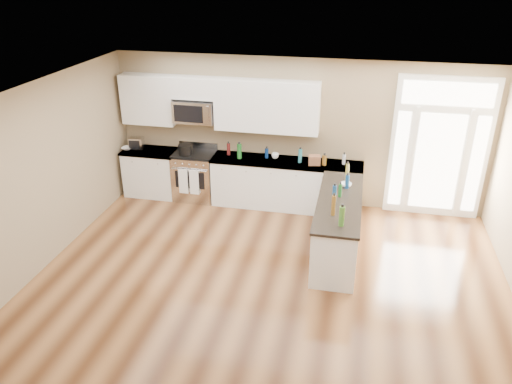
% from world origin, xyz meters
% --- Properties ---
extents(ground, '(8.00, 8.00, 0.00)m').
position_xyz_m(ground, '(0.00, 0.00, 0.00)').
color(ground, '#462713').
extents(room_shell, '(8.00, 8.00, 8.00)m').
position_xyz_m(room_shell, '(0.00, 0.00, 1.71)').
color(room_shell, '#8A7757').
rests_on(room_shell, ground).
extents(back_cabinet_left, '(1.10, 0.66, 0.94)m').
position_xyz_m(back_cabinet_left, '(-2.87, 3.69, 0.44)').
color(back_cabinet_left, white).
rests_on(back_cabinet_left, ground).
extents(back_cabinet_right, '(2.85, 0.66, 0.94)m').
position_xyz_m(back_cabinet_right, '(-0.16, 3.69, 0.44)').
color(back_cabinet_right, white).
rests_on(back_cabinet_right, ground).
extents(peninsula_cabinet, '(0.69, 2.32, 0.94)m').
position_xyz_m(peninsula_cabinet, '(0.93, 2.24, 0.43)').
color(peninsula_cabinet, white).
rests_on(peninsula_cabinet, ground).
extents(upper_cabinet_left, '(1.04, 0.33, 0.95)m').
position_xyz_m(upper_cabinet_left, '(-2.88, 3.83, 1.93)').
color(upper_cabinet_left, white).
rests_on(upper_cabinet_left, room_shell).
extents(upper_cabinet_right, '(1.94, 0.33, 0.95)m').
position_xyz_m(upper_cabinet_right, '(-0.57, 3.83, 1.93)').
color(upper_cabinet_right, white).
rests_on(upper_cabinet_right, room_shell).
extents(upper_cabinet_short, '(0.82, 0.33, 0.40)m').
position_xyz_m(upper_cabinet_short, '(-1.95, 3.83, 2.20)').
color(upper_cabinet_short, white).
rests_on(upper_cabinet_short, room_shell).
extents(microwave, '(0.78, 0.41, 0.42)m').
position_xyz_m(microwave, '(-1.95, 3.80, 1.76)').
color(microwave, silver).
rests_on(microwave, room_shell).
extents(entry_door, '(1.70, 0.10, 2.60)m').
position_xyz_m(entry_door, '(2.55, 3.95, 1.30)').
color(entry_door, white).
rests_on(entry_door, ground).
extents(kitchen_range, '(0.79, 0.70, 1.08)m').
position_xyz_m(kitchen_range, '(-1.97, 3.69, 0.48)').
color(kitchen_range, silver).
rests_on(kitchen_range, ground).
extents(stockpot, '(0.34, 0.34, 0.21)m').
position_xyz_m(stockpot, '(-2.11, 3.60, 1.05)').
color(stockpot, black).
rests_on(stockpot, kitchen_range).
extents(toaster_oven, '(0.29, 0.25, 0.23)m').
position_xyz_m(toaster_oven, '(-3.17, 3.73, 1.05)').
color(toaster_oven, silver).
rests_on(toaster_oven, back_cabinet_left).
extents(cardboard_box, '(0.23, 0.19, 0.17)m').
position_xyz_m(cardboard_box, '(0.37, 3.63, 1.03)').
color(cardboard_box, brown).
rests_on(cardboard_box, back_cabinet_right).
extents(bowl_left, '(0.22, 0.22, 0.05)m').
position_xyz_m(bowl_left, '(-3.35, 3.64, 0.96)').
color(bowl_left, white).
rests_on(bowl_left, back_cabinet_left).
extents(bowl_peninsula, '(0.20, 0.20, 0.06)m').
position_xyz_m(bowl_peninsula, '(0.99, 2.77, 0.97)').
color(bowl_peninsula, white).
rests_on(bowl_peninsula, peninsula_cabinet).
extents(cup_counter, '(0.15, 0.15, 0.11)m').
position_xyz_m(cup_counter, '(-0.39, 3.78, 0.99)').
color(cup_counter, white).
rests_on(cup_counter, back_cabinet_right).
extents(counter_bottles, '(2.38, 2.46, 0.32)m').
position_xyz_m(counter_bottles, '(0.31, 2.87, 1.07)').
color(counter_bottles, '#19591E').
rests_on(counter_bottles, back_cabinet_right).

